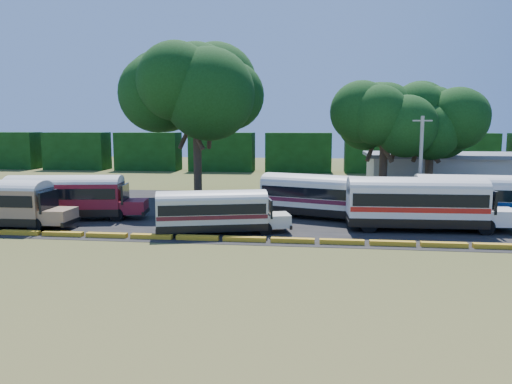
# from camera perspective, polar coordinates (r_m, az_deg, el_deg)

# --- Properties ---
(ground) EXTENTS (160.00, 160.00, 0.00)m
(ground) POSITION_cam_1_polar(r_m,az_deg,el_deg) (30.13, 1.23, -6.20)
(ground) COLOR #394A18
(ground) RESTS_ON ground
(asphalt_strip) EXTENTS (64.00, 24.00, 0.02)m
(asphalt_strip) POSITION_cam_1_polar(r_m,az_deg,el_deg) (41.78, 4.29, -2.28)
(asphalt_strip) COLOR black
(asphalt_strip) RESTS_ON ground
(curb) EXTENTS (53.70, 0.45, 0.30)m
(curb) POSITION_cam_1_polar(r_m,az_deg,el_deg) (31.07, 1.42, -5.49)
(curb) COLOR gold
(curb) RESTS_ON ground
(terminal_building) EXTENTS (19.00, 9.00, 4.00)m
(terminal_building) POSITION_cam_1_polar(r_m,az_deg,el_deg) (61.20, 21.30, 2.30)
(terminal_building) COLOR #BAB4AA
(terminal_building) RESTS_ON ground
(treeline_backdrop) EXTENTS (130.00, 4.00, 6.00)m
(treeline_backdrop) POSITION_cam_1_polar(r_m,az_deg,el_deg) (77.27, 4.89, 4.54)
(treeline_backdrop) COLOR black
(treeline_backdrop) RESTS_ON ground
(bus_red) EXTENTS (10.69, 4.28, 3.42)m
(bus_red) POSITION_cam_1_polar(r_m,az_deg,el_deg) (40.76, -20.61, -0.23)
(bus_red) COLOR black
(bus_red) RESTS_ON ground
(bus_cream_west) EXTENTS (9.15, 4.41, 2.92)m
(bus_cream_west) POSITION_cam_1_polar(r_m,az_deg,el_deg) (33.24, -4.73, -2.00)
(bus_cream_west) COLOR black
(bus_cream_west) RESTS_ON ground
(bus_cream_east) EXTENTS (10.67, 5.76, 3.42)m
(bus_cream_east) POSITION_cam_1_polar(r_m,az_deg,el_deg) (38.86, 7.23, -0.20)
(bus_cream_east) COLOR black
(bus_cream_east) RESTS_ON ground
(bus_white_red) EXTENTS (11.32, 3.17, 3.69)m
(bus_white_red) POSITION_cam_1_polar(r_m,az_deg,el_deg) (35.91, 18.13, -0.93)
(bus_white_red) COLOR black
(bus_white_red) RESTS_ON ground
(bus_white_blue) EXTENTS (10.96, 3.14, 3.57)m
(bus_white_blue) POSITION_cam_1_polar(r_m,az_deg,el_deg) (40.40, 24.31, -0.41)
(bus_white_blue) COLOR black
(bus_white_blue) RESTS_ON ground
(tree_west) EXTENTS (11.48, 11.48, 15.11)m
(tree_west) POSITION_cam_1_polar(r_m,az_deg,el_deg) (49.52, -6.83, 11.85)
(tree_west) COLOR #38291C
(tree_west) RESTS_ON ground
(tree_center) EXTENTS (8.43, 8.43, 11.34)m
(tree_center) POSITION_cam_1_polar(r_m,az_deg,el_deg) (50.87, 14.52, 8.54)
(tree_center) COLOR #38291C
(tree_center) RESTS_ON ground
(tree_east) EXTENTS (8.18, 8.18, 11.04)m
(tree_east) POSITION_cam_1_polar(r_m,az_deg,el_deg) (52.93, 19.41, 8.08)
(tree_east) COLOR #38291C
(tree_east) RESTS_ON ground
(utility_pole) EXTENTS (1.60, 0.30, 7.97)m
(utility_pole) POSITION_cam_1_polar(r_m,az_deg,el_deg) (44.47, 18.31, 3.27)
(utility_pole) COLOR gray
(utility_pole) RESTS_ON ground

